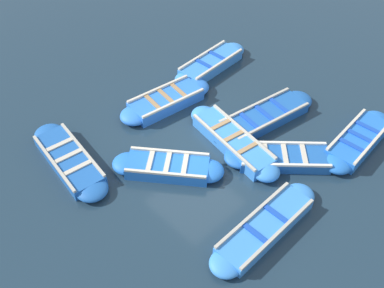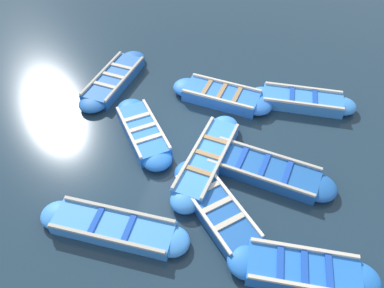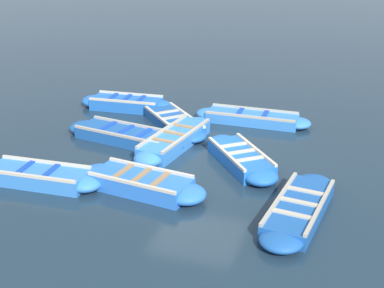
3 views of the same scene
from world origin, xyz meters
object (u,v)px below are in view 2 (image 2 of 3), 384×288
Objects in this scene: boat_broadside at (114,79)px; boat_end_of_row at (113,228)px; boat_bow_out at (217,209)px; boat_far_corner at (221,96)px; boat_drifting at (143,132)px; boat_centre at (263,170)px; boat_inner_gap at (302,101)px; boat_near_quay at (207,160)px; boat_outer_left at (303,271)px.

boat_end_of_row is (-2.24, 5.48, -0.00)m from boat_broadside.
boat_bow_out is 2.55m from boat_end_of_row.
boat_far_corner is 1.13× the size of boat_drifting.
boat_end_of_row is at bearing 74.12° from boat_far_corner.
boat_centre is (-3.66, 0.56, -0.01)m from boat_drifting.
boat_end_of_row is at bearing 54.86° from boat_inner_gap.
boat_centre is at bearing -122.34° from boat_bow_out.
boat_centre is (-5.51, 2.80, 0.01)m from boat_broadside.
boat_outer_left is (-2.73, 2.64, -0.01)m from boat_near_quay.
boat_end_of_row is 1.10× the size of boat_inner_gap.
boat_bow_out is at bearing 111.11° from boat_near_quay.
boat_drifting reaches higher than boat_broadside.
boat_bow_out is (-2.68, 2.11, -0.02)m from boat_drifting.
boat_near_quay is at bearing 163.61° from boat_drifting.
boat_drifting is 0.82× the size of boat_broadside.
boat_end_of_row is 4.44m from boat_outer_left.
boat_bow_out is 0.84× the size of boat_broadside.
boat_bow_out is 6.28m from boat_broadside.
boat_centre is 1.17× the size of boat_inner_gap.
boat_drifting is 2.90m from boat_broadside.
boat_broadside is at bearing -50.34° from boat_drifting.
boat_near_quay is at bearing -44.04° from boat_outer_left.
boat_outer_left reaches higher than boat_inner_gap.
boat_near_quay is at bearing 2.04° from boat_centre.
boat_bow_out is 0.78× the size of boat_centre.
boat_end_of_row is (1.71, 2.63, -0.04)m from boat_near_quay.
boat_outer_left is at bearing 140.59° from boat_broadside.
boat_near_quay reaches higher than boat_bow_out.
boat_near_quay is 1.14× the size of boat_outer_left.
boat_near_quay is at bearing 93.12° from boat_far_corner.
boat_end_of_row is (3.27, 2.69, -0.01)m from boat_centre.
boat_near_quay is 3.80m from boat_outer_left.
boat_broadside is 0.99× the size of boat_end_of_row.
boat_inner_gap is at bearing -105.36° from boat_centre.
boat_broadside is 1.11× the size of boat_outer_left.
boat_near_quay is (1.56, 0.06, 0.03)m from boat_centre.
boat_drifting reaches higher than boat_bow_out.
boat_inner_gap is at bearing -170.66° from boat_far_corner.
boat_drifting is at bearing 30.24° from boat_inner_gap.
boat_bow_out is at bearing 136.20° from boat_broadside.
boat_near_quay is (-2.10, 0.62, 0.02)m from boat_drifting.
boat_inner_gap is (-4.15, -5.90, 0.02)m from boat_end_of_row.
boat_inner_gap reaches higher than boat_end_of_row.
boat_bow_out is 5.11m from boat_inner_gap.
boat_end_of_row is 1.12× the size of boat_outer_left.
boat_drifting is 0.81× the size of boat_end_of_row.
boat_far_corner reaches higher than boat_outer_left.
boat_inner_gap is at bearing -149.76° from boat_drifting.
boat_bow_out is at bearing -28.02° from boat_outer_left.
boat_inner_gap is (-4.54, -2.65, 0.00)m from boat_drifting.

